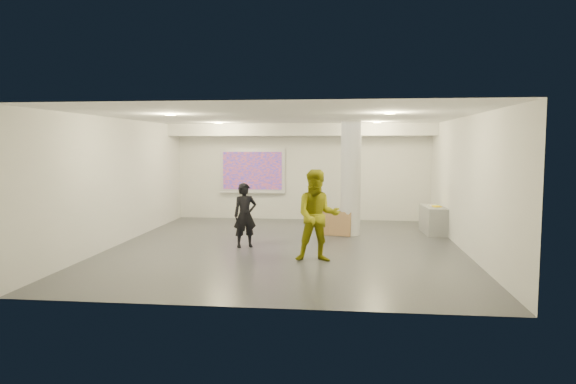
# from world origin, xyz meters

# --- Properties ---
(floor) EXTENTS (8.00, 9.00, 0.01)m
(floor) POSITION_xyz_m (0.00, 0.00, 0.00)
(floor) COLOR #3C3F44
(floor) RESTS_ON ground
(ceiling) EXTENTS (8.00, 9.00, 0.01)m
(ceiling) POSITION_xyz_m (0.00, 0.00, 3.00)
(ceiling) COLOR white
(ceiling) RESTS_ON floor
(wall_back) EXTENTS (8.00, 0.01, 3.00)m
(wall_back) POSITION_xyz_m (0.00, 4.50, 1.50)
(wall_back) COLOR silver
(wall_back) RESTS_ON floor
(wall_front) EXTENTS (8.00, 0.01, 3.00)m
(wall_front) POSITION_xyz_m (0.00, -4.50, 1.50)
(wall_front) COLOR silver
(wall_front) RESTS_ON floor
(wall_left) EXTENTS (0.01, 9.00, 3.00)m
(wall_left) POSITION_xyz_m (-4.00, 0.00, 1.50)
(wall_left) COLOR silver
(wall_left) RESTS_ON floor
(wall_right) EXTENTS (0.01, 9.00, 3.00)m
(wall_right) POSITION_xyz_m (4.00, 0.00, 1.50)
(wall_right) COLOR silver
(wall_right) RESTS_ON floor
(soffit_band) EXTENTS (8.00, 1.10, 0.36)m
(soffit_band) POSITION_xyz_m (0.00, 3.95, 2.82)
(soffit_band) COLOR silver
(soffit_band) RESTS_ON ceiling
(downlight_nw) EXTENTS (0.22, 0.22, 0.02)m
(downlight_nw) POSITION_xyz_m (-2.20, 2.50, 2.98)
(downlight_nw) COLOR #FAE68E
(downlight_nw) RESTS_ON ceiling
(downlight_ne) EXTENTS (0.22, 0.22, 0.02)m
(downlight_ne) POSITION_xyz_m (2.20, 2.50, 2.98)
(downlight_ne) COLOR #FAE68E
(downlight_ne) RESTS_ON ceiling
(downlight_sw) EXTENTS (0.22, 0.22, 0.02)m
(downlight_sw) POSITION_xyz_m (-2.20, -1.50, 2.98)
(downlight_sw) COLOR #FAE68E
(downlight_sw) RESTS_ON ceiling
(downlight_se) EXTENTS (0.22, 0.22, 0.02)m
(downlight_se) POSITION_xyz_m (2.20, -1.50, 2.98)
(downlight_se) COLOR #FAE68E
(downlight_se) RESTS_ON ceiling
(column) EXTENTS (0.52, 0.52, 3.00)m
(column) POSITION_xyz_m (1.50, 1.80, 1.50)
(column) COLOR silver
(column) RESTS_ON floor
(projection_screen) EXTENTS (2.10, 0.13, 1.42)m
(projection_screen) POSITION_xyz_m (-1.60, 4.45, 1.53)
(projection_screen) COLOR silver
(projection_screen) RESTS_ON wall_back
(credenza) EXTENTS (0.60, 1.28, 0.73)m
(credenza) POSITION_xyz_m (3.72, 2.27, 0.36)
(credenza) COLOR gray
(credenza) RESTS_ON floor
(papers_stack) EXTENTS (0.29, 0.35, 0.02)m
(papers_stack) POSITION_xyz_m (3.73, 2.39, 0.74)
(papers_stack) COLOR white
(papers_stack) RESTS_ON credenza
(postit_pad) EXTENTS (0.25, 0.30, 0.03)m
(postit_pad) POSITION_xyz_m (3.78, 2.19, 0.74)
(postit_pad) COLOR yellow
(postit_pad) RESTS_ON credenza
(cardboard_back) EXTENTS (0.60, 0.27, 0.64)m
(cardboard_back) POSITION_xyz_m (1.04, 1.68, 0.32)
(cardboard_back) COLOR #966E46
(cardboard_back) RESTS_ON floor
(cardboard_front) EXTENTS (0.60, 0.32, 0.63)m
(cardboard_front) POSITION_xyz_m (1.23, 1.59, 0.31)
(cardboard_front) COLOR #966E46
(cardboard_front) RESTS_ON floor
(woman) EXTENTS (0.65, 0.56, 1.49)m
(woman) POSITION_xyz_m (-0.94, -0.13, 0.75)
(woman) COLOR black
(woman) RESTS_ON floor
(man) EXTENTS (0.98, 0.81, 1.88)m
(man) POSITION_xyz_m (0.80, -1.39, 0.94)
(man) COLOR #969412
(man) RESTS_ON floor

